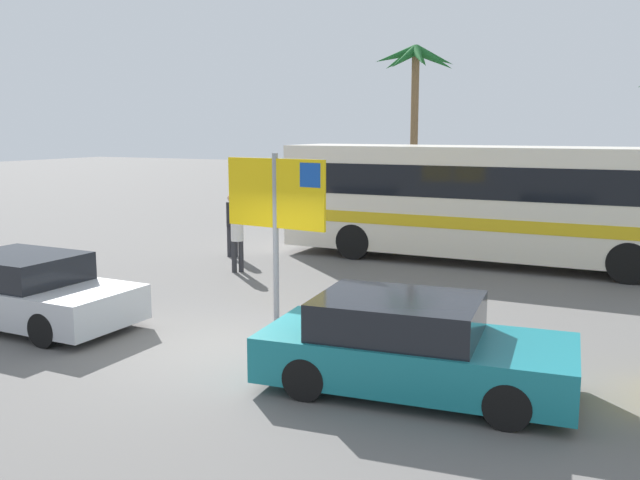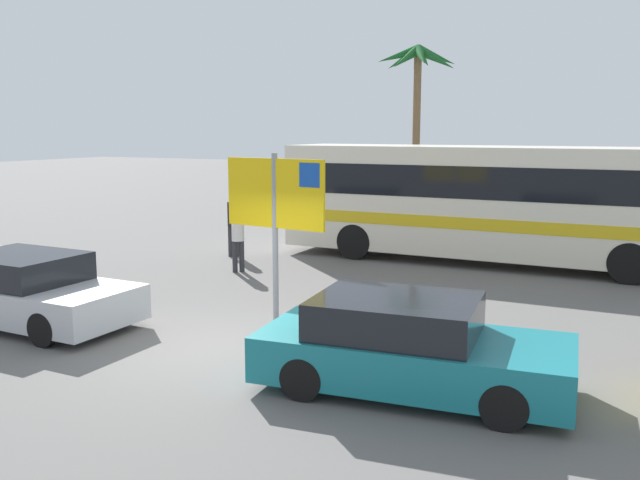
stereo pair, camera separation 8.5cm
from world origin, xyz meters
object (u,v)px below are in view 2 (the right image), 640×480
bus_front_coach (492,198)px  pedestrian_crossing_lot (233,219)px  car_teal (409,347)px  pedestrian_near_sign (238,234)px  car_silver (28,291)px  ferry_sign (277,200)px

bus_front_coach → pedestrian_crossing_lot: bearing=-160.9°
car_teal → pedestrian_near_sign: pedestrian_near_sign is taller
car_silver → car_teal: same height
bus_front_coach → car_teal: size_ratio=2.56×
car_teal → car_silver: bearing=174.3°
bus_front_coach → pedestrian_near_sign: (-5.52, -4.11, -0.80)m
bus_front_coach → car_silver: bus_front_coach is taller
bus_front_coach → pedestrian_near_sign: bus_front_coach is taller
car_teal → pedestrian_crossing_lot: size_ratio=2.44×
pedestrian_crossing_lot → pedestrian_near_sign: bearing=5.9°
car_teal → pedestrian_crossing_lot: 10.88m
ferry_sign → pedestrian_near_sign: (-3.16, 3.47, -1.34)m
pedestrian_crossing_lot → bus_front_coach: bearing=78.4°
bus_front_coach → ferry_sign: ferry_sign is taller
ferry_sign → car_teal: bearing=-27.3°
bus_front_coach → car_teal: bearing=-83.9°
pedestrian_near_sign → car_silver: bearing=125.1°
car_silver → car_teal: (7.50, -0.00, 0.00)m
ferry_sign → car_silver: bearing=-144.5°
pedestrian_near_sign → pedestrian_crossing_lot: pedestrian_crossing_lot is taller
ferry_sign → car_teal: (3.41, -2.28, -1.69)m
car_silver → pedestrian_crossing_lot: 7.52m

